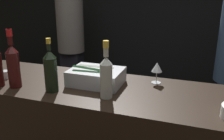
{
  "coord_description": "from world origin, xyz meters",
  "views": [
    {
      "loc": [
        0.52,
        -1.13,
        1.6
      ],
      "look_at": [
        0.0,
        0.35,
        1.08
      ],
      "focal_mm": 40.0,
      "sensor_mm": 36.0,
      "label": 1
    }
  ],
  "objects": [
    {
      "name": "wall_back_chalkboard",
      "position": [
        0.0,
        2.43,
        1.4
      ],
      "size": [
        6.4,
        0.06,
        2.8
      ],
      "color": "black",
      "rests_on": "ground_plane"
    },
    {
      "name": "candle_votive",
      "position": [
        -0.81,
        0.26,
        0.99
      ],
      "size": [
        0.06,
        0.06,
        0.06
      ],
      "color": "silver",
      "rests_on": "bar_counter"
    },
    {
      "name": "red_wine_bottle_tall",
      "position": [
        -0.62,
        0.14,
        1.12
      ],
      "size": [
        0.08,
        0.08,
        0.39
      ],
      "color": "#380F0F",
      "rests_on": "bar_counter"
    },
    {
      "name": "person_blond_tee",
      "position": [
        -1.03,
        1.7,
        0.99
      ],
      "size": [
        0.34,
        0.34,
        1.76
      ],
      "rotation": [
        0.0,
        0.0,
        -1.85
      ],
      "color": "black",
      "rests_on": "ground_plane"
    },
    {
      "name": "rose_wine_bottle",
      "position": [
        0.02,
        0.18,
        1.1
      ],
      "size": [
        0.08,
        0.08,
        0.35
      ],
      "color": "#B2B7AD",
      "rests_on": "bar_counter"
    },
    {
      "name": "champagne_bottle",
      "position": [
        -0.34,
        0.16,
        1.1
      ],
      "size": [
        0.08,
        0.08,
        0.35
      ],
      "color": "black",
      "rests_on": "bar_counter"
    },
    {
      "name": "wine_glass",
      "position": [
        0.27,
        0.53,
        1.07
      ],
      "size": [
        0.07,
        0.07,
        0.15
      ],
      "color": "silver",
      "rests_on": "bar_counter"
    },
    {
      "name": "ice_bin_with_bottles",
      "position": [
        -0.13,
        0.37,
        1.02
      ],
      "size": [
        0.37,
        0.27,
        0.11
      ],
      "color": "#B7BABF",
      "rests_on": "bar_counter"
    }
  ]
}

